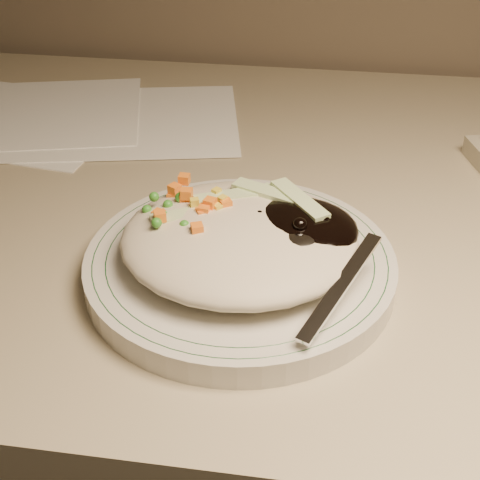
# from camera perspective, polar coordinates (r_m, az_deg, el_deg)

# --- Properties ---
(desk) EXTENTS (1.40, 0.70, 0.74)m
(desk) POSITION_cam_1_polar(r_m,az_deg,el_deg) (0.81, 9.26, -8.31)
(desk) COLOR tan
(desk) RESTS_ON ground
(plate) EXTENTS (0.26, 0.26, 0.02)m
(plate) POSITION_cam_1_polar(r_m,az_deg,el_deg) (0.56, 0.00, -2.20)
(plate) COLOR beige
(plate) RESTS_ON desk
(plate_rim) EXTENTS (0.24, 0.24, 0.00)m
(plate_rim) POSITION_cam_1_polar(r_m,az_deg,el_deg) (0.55, -0.00, -1.37)
(plate_rim) COLOR #144723
(plate_rim) RESTS_ON plate
(meal) EXTENTS (0.21, 0.19, 0.05)m
(meal) POSITION_cam_1_polar(r_m,az_deg,el_deg) (0.54, 0.45, 0.42)
(meal) COLOR #C1B59C
(meal) RESTS_ON plate
(papers) EXTENTS (0.47, 0.28, 0.00)m
(papers) POSITION_cam_1_polar(r_m,az_deg,el_deg) (0.88, -16.30, 10.01)
(papers) COLOR white
(papers) RESTS_ON desk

